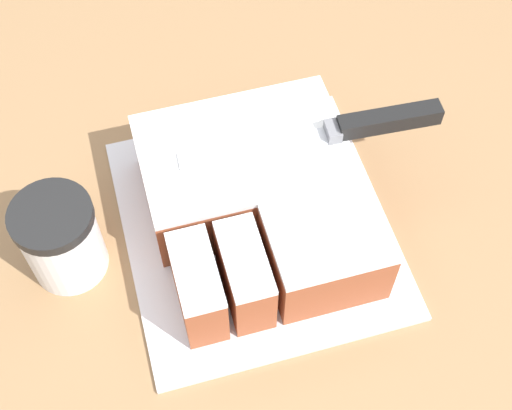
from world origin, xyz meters
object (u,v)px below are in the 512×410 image
coffee_cup (61,239)px  cake_board (256,226)px  cake (258,202)px  knife (363,125)px

coffee_cup → cake_board: bearing=-3.0°
cake → coffee_cup: 0.23m
cake_board → knife: bearing=15.5°
cake → knife: knife is taller
cake → knife: (0.13, 0.03, 0.05)m
cake_board → knife: knife is taller
knife → coffee_cup: bearing=7.6°
cake_board → coffee_cup: size_ratio=3.07×
cake_board → coffee_cup: (-0.22, 0.01, 0.05)m
cake → coffee_cup: size_ratio=2.41×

